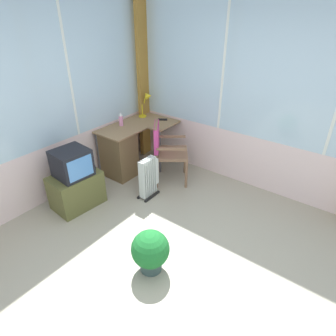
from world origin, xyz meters
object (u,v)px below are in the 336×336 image
Objects in this scene: desk at (121,151)px; spray_bottle at (121,119)px; potted_plant at (150,251)px; space_heater at (149,177)px; wooden_armchair at (163,145)px; tv_on_stand at (75,182)px; tv_remote at (163,120)px; desk_lamp at (147,101)px.

desk is 5.55× the size of spray_bottle.
desk is at bearing 53.20° from potted_plant.
spray_bottle is 0.36× the size of space_heater.
wooden_armchair is 1.81m from potted_plant.
spray_bottle is 1.26m from tv_on_stand.
wooden_armchair is 1.12× the size of tv_on_stand.
desk is 8.00× the size of tv_remote.
space_heater is at bearing -139.24° from desk_lamp.
wooden_armchair is 1.35m from tv_on_stand.
desk is 0.98m from tv_on_stand.
tv_on_stand is at bearing -173.56° from desk_lamp.
desk_lamp is 0.61m from spray_bottle.
wooden_armchair is at bearing -69.12° from desk.
potted_plant is at bearing -178.62° from tv_remote.
tv_remote reaches higher than potted_plant.
space_heater is 1.25× the size of potted_plant.
tv_on_stand is (-1.73, 0.13, -0.39)m from tv_remote.
desk_lamp is (0.76, 0.07, 0.62)m from desk.
tv_on_stand is (-0.97, -0.12, -0.03)m from desk.
spray_bottle is 2.33m from potted_plant.
potted_plant is (-1.99, -1.39, -0.50)m from tv_remote.
spray_bottle is at bearing 51.50° from potted_plant.
spray_bottle reaches higher than wooden_armchair.
desk is at bearing 74.95° from space_heater.
wooden_armchair is at bearing -84.12° from spray_bottle.
tv_remote is at bearing -4.36° from tv_on_stand.
wooden_armchair is at bearing 12.32° from space_heater.
desk_lamp is 0.49× the size of tv_on_stand.
tv_remote is (0.76, -0.26, 0.36)m from desk.
desk_lamp is 1.86m from tv_on_stand.
potted_plant is at bearing -139.19° from desk_lamp.
tv_on_stand is at bearing 156.41° from wooden_armchair.
space_heater is at bearing 40.86° from potted_plant.
desk is 0.79m from space_heater.
tv_on_stand is at bearing 142.03° from tv_remote.
spray_bottle is (-0.58, 0.37, 0.09)m from tv_remote.
desk is 1.43× the size of tv_on_stand.
spray_bottle is 0.82m from wooden_armchair.
spray_bottle is (0.17, 0.12, 0.45)m from desk.
tv_remote is at bearing 38.56° from wooden_armchair.
desk_lamp reaches higher than potted_plant.
potted_plant is (-1.99, -1.72, -0.76)m from desk_lamp.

